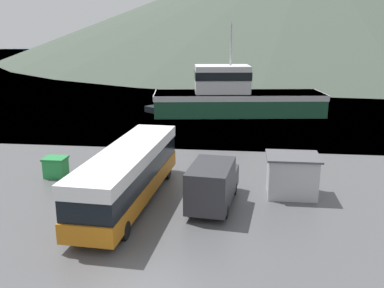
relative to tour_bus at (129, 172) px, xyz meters
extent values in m
plane|color=#3D5160|center=(2.37, 131.32, -1.78)|extent=(240.00, 240.00, 0.00)
cone|color=#3D473D|center=(29.85, 148.97, 18.59)|extent=(217.37, 217.37, 40.75)
cube|color=#B26614|center=(0.00, -0.01, -0.86)|extent=(3.34, 12.32, 0.94)
cube|color=black|center=(0.00, -0.01, 0.15)|extent=(3.27, 12.08, 1.08)
cube|color=white|center=(0.00, -0.01, 1.03)|extent=(3.34, 12.32, 0.67)
cube|color=black|center=(0.38, 6.09, -0.04)|extent=(2.27, 0.20, 1.46)
cylinder|color=black|center=(-0.87, 4.31, -1.33)|extent=(0.36, 0.92, 0.90)
cylinder|color=black|center=(1.40, 4.17, -1.33)|extent=(0.36, 0.92, 0.90)
cylinder|color=black|center=(-1.41, -4.20, -1.33)|extent=(0.36, 0.92, 0.90)
cylinder|color=black|center=(0.87, -4.34, -1.33)|extent=(0.36, 0.92, 0.90)
cube|color=#2D2D33|center=(4.59, -0.50, -0.34)|extent=(2.54, 4.08, 2.17)
cube|color=#2D2D33|center=(4.90, 2.24, -0.83)|extent=(2.29, 1.88, 1.20)
cube|color=black|center=(4.81, 1.44, 0.15)|extent=(1.80, 0.26, 0.76)
cylinder|color=black|center=(3.94, 2.13, -1.43)|extent=(0.30, 0.72, 0.70)
cylinder|color=black|center=(5.82, 1.91, -1.43)|extent=(0.30, 0.72, 0.70)
cylinder|color=black|center=(3.55, -1.27, -1.43)|extent=(0.30, 0.72, 0.70)
cylinder|color=black|center=(5.44, -1.49, -1.43)|extent=(0.30, 0.72, 0.70)
cube|color=#1E5138|center=(5.71, 27.10, -0.52)|extent=(19.65, 8.28, 2.52)
cube|color=silver|center=(5.71, 27.10, 0.42)|extent=(19.85, 8.37, 0.63)
cube|color=silver|center=(3.82, 26.83, 2.26)|extent=(6.59, 4.79, 3.06)
cube|color=black|center=(3.82, 26.83, 2.72)|extent=(6.73, 4.92, 0.92)
cylinder|color=#B2B2B7|center=(4.73, 26.96, 6.08)|extent=(0.20, 0.20, 4.57)
cube|color=green|center=(-6.01, 3.75, -1.19)|extent=(1.34, 1.17, 1.18)
cube|color=#227D3C|center=(-6.01, 3.75, -0.53)|extent=(1.47, 1.29, 0.13)
cube|color=#B2B2B7|center=(9.14, 2.22, -0.63)|extent=(2.78, 2.30, 2.30)
cube|color=#4C4C51|center=(9.14, 2.22, 0.58)|extent=(3.05, 2.53, 0.12)
cube|color=black|center=(-2.26, 29.54, -1.42)|extent=(6.19, 7.02, 0.71)
camera|label=1|loc=(6.08, -21.94, 7.64)|focal=40.00mm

